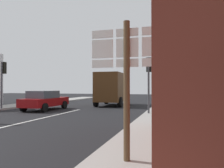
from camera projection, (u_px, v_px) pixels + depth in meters
ground_plane at (67, 113)px, 15.00m from camera, size 80.00×80.00×0.00m
sidewalk_right at (163, 120)px, 11.22m from camera, size 2.56×44.00×0.14m
lane_centre_stripe at (29, 121)px, 11.16m from camera, size 0.16×12.00×0.01m
sedan_far at (45, 100)px, 16.62m from camera, size 2.02×4.23×1.47m
delivery_truck at (112, 88)px, 20.63m from camera, size 2.63×5.07×3.05m
route_sign_post at (127, 75)px, 4.81m from camera, size 1.66×0.14×3.20m
traffic_light_far_right at (159, 79)px, 21.32m from camera, size 0.30×0.49×3.38m
traffic_light_near_right at (149, 72)px, 13.67m from camera, size 0.30×0.49×3.60m
traffic_light_near_left at (3, 74)px, 16.79m from camera, size 0.30×0.49×3.68m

